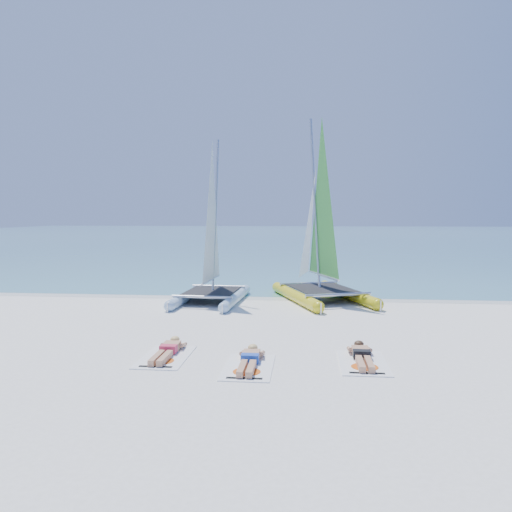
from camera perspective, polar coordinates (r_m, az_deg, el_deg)
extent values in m
plane|color=white|center=(13.70, 1.81, -8.54)|extent=(140.00, 140.00, 0.00)
cube|color=#78C6C8|center=(76.37, 5.03, 2.40)|extent=(140.00, 115.00, 0.01)
cube|color=silver|center=(19.08, 2.94, -4.73)|extent=(140.00, 1.40, 0.01)
cylinder|color=#B9D4F3|center=(18.41, -7.87, -4.57)|extent=(0.59, 4.07, 0.36)
cone|color=#B9D4F3|center=(20.53, -6.07, -3.58)|extent=(0.37, 0.54, 0.34)
cylinder|color=#B9D4F3|center=(17.98, -2.32, -4.76)|extent=(0.59, 4.07, 0.36)
cone|color=#B9D4F3|center=(20.15, -1.08, -3.72)|extent=(0.37, 0.54, 0.34)
cube|color=black|center=(18.14, -5.14, -4.02)|extent=(1.87, 2.32, 0.03)
cylinder|color=silver|center=(18.63, -4.66, 4.81)|extent=(0.14, 1.07, 5.59)
cylinder|color=yellow|center=(18.19, 4.52, -4.57)|extent=(1.96, 4.50, 0.41)
cone|color=yellow|center=(20.60, 2.24, -3.46)|extent=(0.57, 0.69, 0.39)
cylinder|color=yellow|center=(18.95, 10.47, -4.26)|extent=(1.96, 4.50, 0.41)
cone|color=yellow|center=(21.27, 7.61, -3.24)|extent=(0.57, 0.69, 0.39)
cube|color=black|center=(18.51, 7.57, -3.70)|extent=(2.74, 3.07, 0.03)
cylinder|color=silver|center=(19.08, 6.75, 6.15)|extent=(0.51, 1.18, 6.38)
cube|color=white|center=(11.43, -10.30, -11.28)|extent=(1.00, 1.85, 0.02)
cube|color=tan|center=(11.80, -9.72, -10.20)|extent=(0.36, 0.55, 0.17)
cube|color=#D93353|center=(11.61, -9.99, -10.43)|extent=(0.37, 0.22, 0.17)
cube|color=tan|center=(11.06, -10.84, -11.42)|extent=(0.31, 0.85, 0.13)
sphere|color=tan|center=(12.13, -9.25, -9.58)|extent=(0.21, 0.21, 0.21)
ellipsoid|color=#E6BE6C|center=(12.13, -9.24, -9.39)|extent=(0.22, 0.24, 0.15)
cube|color=white|center=(10.55, -0.84, -12.56)|extent=(1.00, 1.85, 0.02)
cube|color=tan|center=(10.93, -0.58, -11.35)|extent=(0.36, 0.55, 0.17)
cube|color=blue|center=(10.74, -0.70, -11.62)|extent=(0.37, 0.22, 0.17)
cube|color=tan|center=(10.18, -1.09, -12.78)|extent=(0.31, 0.85, 0.13)
sphere|color=tan|center=(11.27, -0.37, -10.63)|extent=(0.21, 0.21, 0.21)
ellipsoid|color=#E6BE6C|center=(11.27, -0.37, -10.42)|extent=(0.22, 0.24, 0.15)
cube|color=white|center=(11.09, 12.11, -11.81)|extent=(1.00, 1.85, 0.02)
cube|color=tan|center=(11.47, 11.87, -10.68)|extent=(0.36, 0.55, 0.17)
cube|color=black|center=(11.27, 11.99, -10.92)|extent=(0.37, 0.22, 0.17)
cube|color=tan|center=(10.71, 12.34, -11.99)|extent=(0.31, 0.85, 0.13)
sphere|color=tan|center=(11.81, 11.68, -10.01)|extent=(0.21, 0.21, 0.21)
ellipsoid|color=#3B2615|center=(11.81, 11.68, -9.81)|extent=(0.22, 0.24, 0.15)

